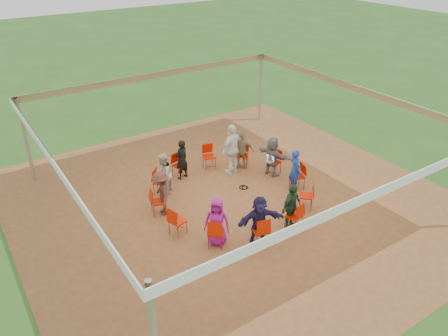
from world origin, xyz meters
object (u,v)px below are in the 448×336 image
chair_3 (180,166)px  person_seated_5 (217,222)px  chair_8 (261,231)px  chair_6 (178,221)px  person_seated_0 (272,156)px  person_seated_3 (163,174)px  person_seated_4 (161,193)px  chair_11 (297,176)px  cable_coil (244,187)px  standing_person (232,149)px  chair_1 (242,156)px  person_seated_2 (182,160)px  chair_7 (216,233)px  chair_2 (209,157)px  person_seated_1 (242,150)px  chair_9 (294,216)px  chair_5 (158,202)px  person_seated_8 (295,170)px  person_seated_7 (291,207)px  person_seated_6 (259,220)px  chair_0 (274,162)px  chair_10 (306,196)px  laptop (270,159)px

chair_3 → person_seated_5: size_ratio=0.62×
chair_8 → person_seated_5: person_seated_5 is taller
chair_6 → person_seated_0: person_seated_0 is taller
person_seated_0 → person_seated_3: (-3.78, 0.97, 0.00)m
person_seated_4 → chair_11: bearing=90.0°
person_seated_5 → cable_coil: bearing=84.6°
standing_person → chair_1: bearing=-178.0°
cable_coil → person_seated_2: bearing=128.3°
chair_7 → person_seated_5: (0.08, 0.09, 0.28)m
chair_2 → person_seated_1: person_seated_1 is taller
chair_9 → person_seated_4: person_seated_4 is taller
chair_5 → person_seated_8: size_ratio=0.62×
chair_2 → chair_9: bearing=105.0°
chair_1 → person_seated_8: person_seated_8 is taller
chair_9 → person_seated_5: person_seated_5 is taller
chair_8 → person_seated_0: (2.76, 2.91, 0.28)m
chair_7 → person_seated_3: size_ratio=0.62×
chair_9 → person_seated_7: size_ratio=0.62×
person_seated_1 → person_seated_3: (-3.19, -0.03, 0.00)m
chair_8 → person_seated_6: bearing=90.0°
chair_0 → person_seated_4: 4.48m
chair_11 → standing_person: size_ratio=0.48×
chair_3 → person_seated_2: 0.31m
cable_coil → chair_5: bearing=176.4°
chair_5 → chair_8: 3.36m
standing_person → person_seated_8: bearing=102.9°
chair_5 → person_seated_8: person_seated_8 is taller
chair_0 → person_seated_0: person_seated_0 is taller
person_seated_5 → person_seated_1: bearing=90.0°
person_seated_8 → cable_coil: (-1.38, 0.96, -0.71)m
chair_5 → person_seated_8: bearing=90.0°
chair_6 → chair_3: bearing=135.0°
chair_7 → person_seated_8: (3.84, 1.14, 0.28)m
chair_9 → chair_10: bearing=15.0°
chair_11 → chair_8: bearing=135.0°
chair_2 → chair_7: bearing=75.0°
chair_1 → person_seated_3: bearing=46.5°
chair_11 → person_seated_2: 4.02m
chair_0 → person_seated_0: (-0.12, -0.03, 0.28)m
chair_3 → standing_person: size_ratio=0.48×
chair_6 → chair_10: 4.11m
person_seated_7 → person_seated_2: bearing=90.0°
chair_0 → person_seated_5: size_ratio=0.62×
chair_2 → person_seated_0: bearing=147.4°
chair_5 → chair_7: 2.37m
chair_3 → person_seated_5: person_seated_5 is taller
person_seated_8 → chair_7: bearing=120.9°
chair_3 → person_seated_3: 1.24m
chair_10 → person_seated_5: bearing=133.5°
chair_8 → laptop: (2.60, 2.86, 0.23)m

